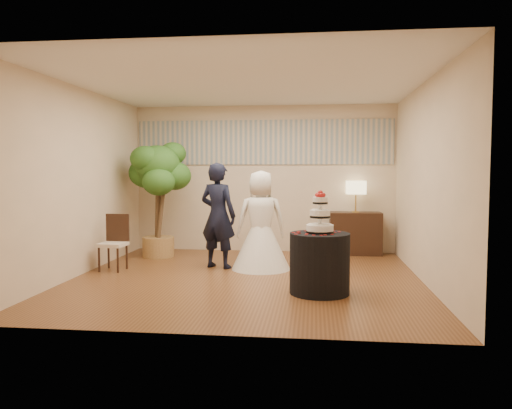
# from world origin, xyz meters

# --- Properties ---
(floor) EXTENTS (5.00, 5.00, 0.00)m
(floor) POSITION_xyz_m (0.00, 0.00, 0.00)
(floor) COLOR brown
(floor) RESTS_ON ground
(ceiling) EXTENTS (5.00, 5.00, 0.00)m
(ceiling) POSITION_xyz_m (0.00, 0.00, 2.80)
(ceiling) COLOR white
(ceiling) RESTS_ON wall_back
(wall_back) EXTENTS (5.00, 0.06, 2.80)m
(wall_back) POSITION_xyz_m (0.00, 2.50, 1.40)
(wall_back) COLOR beige
(wall_back) RESTS_ON ground
(wall_front) EXTENTS (5.00, 0.06, 2.80)m
(wall_front) POSITION_xyz_m (0.00, -2.50, 1.40)
(wall_front) COLOR beige
(wall_front) RESTS_ON ground
(wall_left) EXTENTS (0.06, 5.00, 2.80)m
(wall_left) POSITION_xyz_m (-2.50, 0.00, 1.40)
(wall_left) COLOR beige
(wall_left) RESTS_ON ground
(wall_right) EXTENTS (0.06, 5.00, 2.80)m
(wall_right) POSITION_xyz_m (2.50, 0.00, 1.40)
(wall_right) COLOR beige
(wall_right) RESTS_ON ground
(mural_border) EXTENTS (4.90, 0.02, 0.85)m
(mural_border) POSITION_xyz_m (0.00, 2.48, 2.10)
(mural_border) COLOR #A6A59A
(mural_border) RESTS_ON wall_back
(groom) EXTENTS (0.72, 0.59, 1.69)m
(groom) POSITION_xyz_m (-0.55, 0.75, 0.84)
(groom) COLOR black
(groom) RESTS_ON floor
(bride) EXTENTS (1.09, 1.09, 1.57)m
(bride) POSITION_xyz_m (0.14, 0.71, 0.78)
(bride) COLOR white
(bride) RESTS_ON floor
(cake_table) EXTENTS (0.89, 0.89, 0.77)m
(cake_table) POSITION_xyz_m (1.05, -0.75, 0.39)
(cake_table) COLOR black
(cake_table) RESTS_ON floor
(wedding_cake) EXTENTS (0.35, 0.35, 0.54)m
(wedding_cake) POSITION_xyz_m (1.05, -0.75, 1.05)
(wedding_cake) COLOR white
(wedding_cake) RESTS_ON cake_table
(console) EXTENTS (0.96, 0.44, 0.79)m
(console) POSITION_xyz_m (1.74, 2.28, 0.39)
(console) COLOR black
(console) RESTS_ON floor
(table_lamp) EXTENTS (0.35, 0.35, 0.58)m
(table_lamp) POSITION_xyz_m (1.74, 2.28, 1.08)
(table_lamp) COLOR beige
(table_lamp) RESTS_ON console
(ficus_tree) EXTENTS (1.37, 1.37, 2.12)m
(ficus_tree) POSITION_xyz_m (-1.82, 1.60, 1.06)
(ficus_tree) COLOR #2E5E1E
(ficus_tree) RESTS_ON floor
(side_chair) EXTENTS (0.43, 0.45, 0.88)m
(side_chair) POSITION_xyz_m (-2.15, 0.34, 0.44)
(side_chair) COLOR black
(side_chair) RESTS_ON floor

